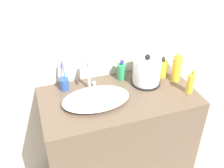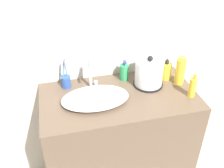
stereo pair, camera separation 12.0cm
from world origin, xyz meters
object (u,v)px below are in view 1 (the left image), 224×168
at_px(electric_kettle, 146,72).
at_px(mouthwash_bottle, 121,71).
at_px(faucet, 90,74).
at_px(lotion_bottle, 190,84).
at_px(shampoo_bottle, 177,68).
at_px(hand_cream_bottle, 162,68).
at_px(toothbrush_cup, 64,83).

height_order(electric_kettle, mouthwash_bottle, electric_kettle).
bearing_deg(faucet, electric_kettle, -8.30).
bearing_deg(electric_kettle, faucet, 171.70).
bearing_deg(lotion_bottle, shampoo_bottle, 93.44).
height_order(electric_kettle, hand_cream_bottle, electric_kettle).
xyz_separation_m(lotion_bottle, mouthwash_bottle, (-0.37, 0.30, -0.01)).
distance_m(electric_kettle, hand_cream_bottle, 0.16).
xyz_separation_m(electric_kettle, hand_cream_bottle, (0.15, 0.05, -0.02)).
bearing_deg(electric_kettle, hand_cream_bottle, 18.43).
relative_size(faucet, mouthwash_bottle, 1.41).
xyz_separation_m(faucet, mouthwash_bottle, (0.24, 0.05, -0.06)).
xyz_separation_m(mouthwash_bottle, hand_cream_bottle, (0.29, -0.06, 0.00)).
relative_size(lotion_bottle, hand_cream_bottle, 1.02).
bearing_deg(toothbrush_cup, mouthwash_bottle, 0.15).
bearing_deg(faucet, toothbrush_cup, 163.08).
bearing_deg(electric_kettle, toothbrush_cup, 169.03).
bearing_deg(toothbrush_cup, electric_kettle, -10.97).
bearing_deg(lotion_bottle, mouthwash_bottle, 140.82).
height_order(electric_kettle, toothbrush_cup, electric_kettle).
distance_m(faucet, hand_cream_bottle, 0.54).
distance_m(electric_kettle, mouthwash_bottle, 0.18).
bearing_deg(shampoo_bottle, faucet, 171.86).
height_order(faucet, hand_cream_bottle, faucet).
relative_size(faucet, hand_cream_bottle, 1.32).
xyz_separation_m(faucet, electric_kettle, (0.39, -0.06, -0.03)).
bearing_deg(mouthwash_bottle, hand_cream_bottle, -11.23).
xyz_separation_m(electric_kettle, toothbrush_cup, (-0.55, 0.11, -0.04)).
distance_m(mouthwash_bottle, hand_cream_bottle, 0.30).
bearing_deg(mouthwash_bottle, faucet, -167.92).
bearing_deg(lotion_bottle, hand_cream_bottle, 107.36).
xyz_separation_m(shampoo_bottle, mouthwash_bottle, (-0.36, 0.14, -0.04)).
height_order(toothbrush_cup, shampoo_bottle, toothbrush_cup).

